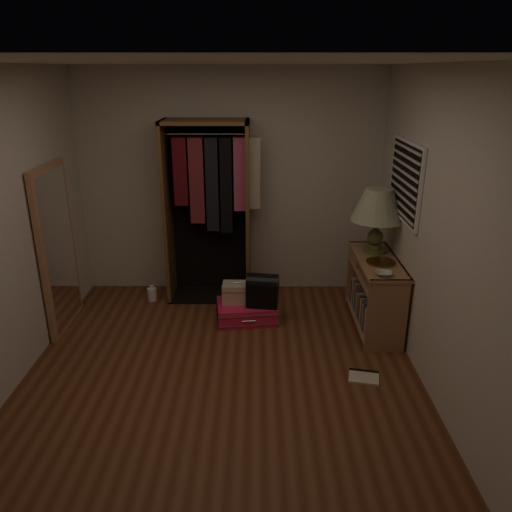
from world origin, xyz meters
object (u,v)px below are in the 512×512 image
object	(u,v)px
table_lamp	(378,206)
white_jug	(152,294)
train_case	(237,292)
floor_mirror	(57,249)
open_wardrobe	(211,196)
pink_suitcase	(247,311)
console_bookshelf	(374,290)
black_bag	(263,289)

from	to	relation	value
table_lamp	white_jug	world-z (taller)	table_lamp
train_case	table_lamp	world-z (taller)	table_lamp
floor_mirror	table_lamp	world-z (taller)	floor_mirror
open_wardrobe	white_jug	size ratio (longest dim) A/B	10.94
white_jug	floor_mirror	bearing A→B (deg)	-142.43
pink_suitcase	console_bookshelf	bearing A→B (deg)	-10.24
console_bookshelf	pink_suitcase	bearing A→B (deg)	176.53
console_bookshelf	pink_suitcase	size ratio (longest dim) A/B	1.63
floor_mirror	pink_suitcase	xyz separation A→B (m)	(1.90, 0.12, -0.75)
console_bookshelf	white_jug	world-z (taller)	console_bookshelf
table_lamp	floor_mirror	bearing A→B (deg)	-176.34
console_bookshelf	black_bag	world-z (taller)	console_bookshelf
open_wardrobe	train_case	world-z (taller)	open_wardrobe
floor_mirror	train_case	world-z (taller)	floor_mirror
train_case	white_jug	size ratio (longest dim) A/B	1.69
train_case	table_lamp	distance (m)	1.73
open_wardrobe	floor_mirror	bearing A→B (deg)	-152.66
console_bookshelf	floor_mirror	xyz separation A→B (m)	(-3.24, -0.04, 0.46)
black_bag	table_lamp	xyz separation A→B (m)	(1.17, 0.13, 0.87)
table_lamp	pink_suitcase	bearing A→B (deg)	-176.28
pink_suitcase	white_jug	bearing A→B (deg)	150.02
floor_mirror	table_lamp	xyz separation A→B (m)	(3.24, 0.21, 0.40)
open_wardrobe	black_bag	world-z (taller)	open_wardrobe
console_bookshelf	table_lamp	bearing A→B (deg)	88.21
console_bookshelf	open_wardrobe	distance (m)	2.06
pink_suitcase	white_jug	size ratio (longest dim) A/B	3.68
black_bag	table_lamp	bearing A→B (deg)	14.43
pink_suitcase	black_bag	bearing A→B (deg)	-21.71
pink_suitcase	black_bag	size ratio (longest dim) A/B	1.92
console_bookshelf	open_wardrobe	world-z (taller)	open_wardrobe
console_bookshelf	pink_suitcase	world-z (taller)	console_bookshelf
open_wardrobe	train_case	bearing A→B (deg)	-63.24
floor_mirror	black_bag	world-z (taller)	floor_mirror
pink_suitcase	white_jug	distance (m)	1.22
console_bookshelf	open_wardrobe	xyz separation A→B (m)	(-1.75, 0.73, 0.82)
train_case	floor_mirror	bearing A→B (deg)	-173.31
table_lamp	white_jug	distance (m)	2.75
console_bookshelf	white_jug	bearing A→B (deg)	167.14
console_bookshelf	train_case	bearing A→B (deg)	175.02
table_lamp	train_case	bearing A→B (deg)	-178.30
console_bookshelf	train_case	distance (m)	1.45
table_lamp	black_bag	bearing A→B (deg)	-173.50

